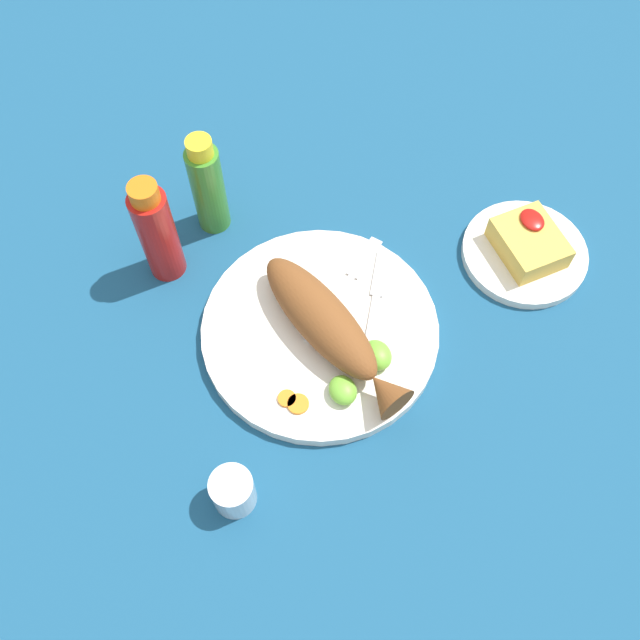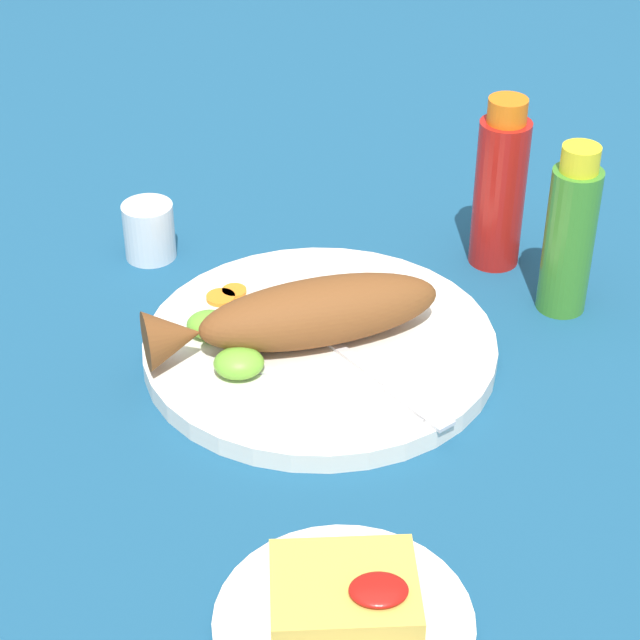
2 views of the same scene
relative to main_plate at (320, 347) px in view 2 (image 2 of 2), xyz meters
name	(u,v)px [view 2 (image 2 of 2)]	position (x,y,z in m)	size (l,w,h in m)	color
ground_plane	(320,355)	(0.00, 0.00, -0.01)	(4.00, 4.00, 0.00)	navy
main_plate	(320,347)	(0.00, 0.00, 0.00)	(0.31, 0.31, 0.02)	white
fried_fish	(301,315)	(-0.02, 0.00, 0.04)	(0.26, 0.12, 0.06)	brown
fork_near	(382,379)	(0.05, -0.06, 0.01)	(0.12, 0.16, 0.00)	silver
fork_far	(331,395)	(0.01, -0.08, 0.01)	(0.16, 0.11, 0.00)	silver
carrot_slice_near	(234,291)	(-0.08, 0.08, 0.01)	(0.02, 0.02, 0.00)	orange
carrot_slice_mid	(221,297)	(-0.09, 0.07, 0.01)	(0.03, 0.03, 0.00)	orange
lime_wedge_main	(209,324)	(-0.10, 0.01, 0.02)	(0.04, 0.03, 0.02)	#6BB233
lime_wedge_side	(239,363)	(-0.07, -0.05, 0.02)	(0.04, 0.04, 0.02)	#6BB233
hot_sauce_bottle_red	(500,187)	(0.18, 0.15, 0.07)	(0.05, 0.05, 0.17)	#B21914
hot_sauce_bottle_green	(570,235)	(0.23, 0.07, 0.07)	(0.05, 0.05, 0.17)	#3D8428
salt_cup	(149,234)	(-0.16, 0.18, 0.02)	(0.05, 0.05, 0.06)	silver
side_plate_fries	(346,626)	(0.00, -0.31, 0.00)	(0.17, 0.17, 0.01)	white
fries_pile	(348,599)	(0.00, -0.31, 0.02)	(0.10, 0.08, 0.04)	gold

